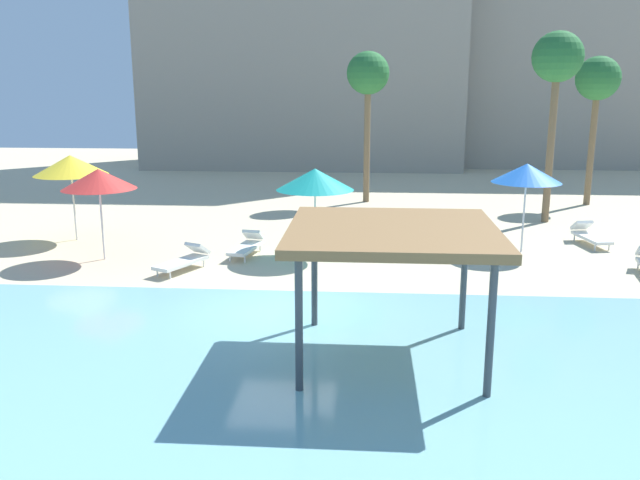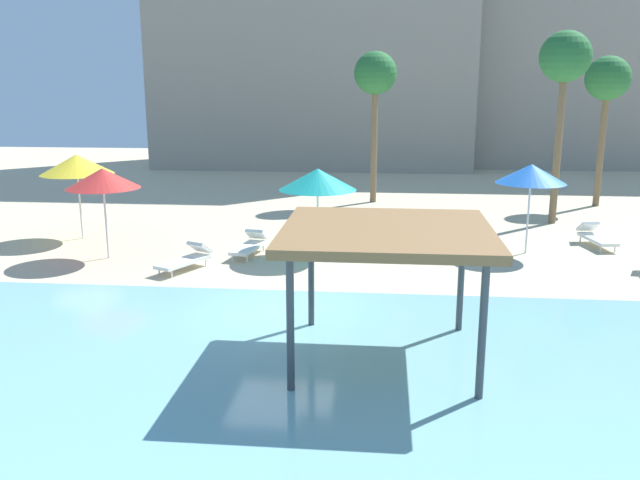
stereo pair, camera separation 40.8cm
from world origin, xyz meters
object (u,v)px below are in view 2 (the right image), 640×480
Objects in this scene: beach_umbrella_red_3 at (103,178)px; palm_tree_0 at (375,77)px; beach_umbrella_yellow_6 at (77,164)px; lounge_chair_2 at (187,258)px; beach_umbrella_blue_4 at (531,174)px; beach_umbrella_teal_5 at (318,179)px; lounge_chair_3 at (595,236)px; palm_tree_3 at (607,82)px; palm_tree_1 at (565,62)px; lounge_chair_0 at (250,245)px; shade_pavilion at (387,236)px.

beach_umbrella_red_3 is 0.42× the size of palm_tree_0.
beach_umbrella_yellow_6 is 6.43m from lounge_chair_2.
beach_umbrella_blue_4 is at bearing -2.29° from beach_umbrella_yellow_6.
lounge_chair_3 is at bearing 13.53° from beach_umbrella_teal_5.
palm_tree_3 is (9.97, -0.03, -0.22)m from palm_tree_0.
beach_umbrella_teal_5 is at bearing -138.99° from palm_tree_3.
beach_umbrella_red_3 reaches higher than beach_umbrella_teal_5.
palm_tree_3 is (15.18, 12.00, 5.07)m from lounge_chair_2.
lounge_chair_2 is at bearing -147.22° from palm_tree_1.
lounge_chair_0 is (-8.80, -1.08, -2.24)m from beach_umbrella_blue_4.
lounge_chair_2 is 20.00m from palm_tree_3.
beach_umbrella_yellow_6 is 17.83m from lounge_chair_3.
palm_tree_1 is (10.80, 6.06, 5.77)m from lounge_chair_0.
palm_tree_3 reaches higher than lounge_chair_0.
palm_tree_1 reaches higher than palm_tree_3.
beach_umbrella_blue_4 is 1.46× the size of lounge_chair_0.
lounge_chair_3 is at bearing 26.16° from beach_umbrella_blue_4.
palm_tree_1 reaches higher than beach_umbrella_yellow_6.
lounge_chair_3 is (17.67, 0.63, -2.29)m from beach_umbrella_yellow_6.
palm_tree_0 is at bearing 81.20° from beach_umbrella_teal_5.
lounge_chair_3 is 0.29× the size of palm_tree_0.
palm_tree_0 is at bearing 91.82° from shade_pavilion.
beach_umbrella_blue_4 reaches higher than beach_umbrella_teal_5.
beach_umbrella_red_3 is at bearing -148.66° from palm_tree_3.
palm_tree_0 reaches higher than lounge_chair_3.
lounge_chair_3 is 0.27× the size of palm_tree_1.
palm_tree_3 is (4.88, 9.05, 2.83)m from beach_umbrella_blue_4.
beach_umbrella_yellow_6 is 0.41× the size of palm_tree_1.
lounge_chair_2 is at bearing -141.68° from palm_tree_3.
lounge_chair_2 is at bearing -29.01° from lounge_chair_0.
palm_tree_0 is at bearing -177.54° from lounge_chair_2.
beach_umbrella_teal_5 reaches higher than lounge_chair_3.
lounge_chair_0 is (6.35, -1.68, -2.29)m from beach_umbrella_yellow_6.
beach_umbrella_blue_4 is 0.44× the size of palm_tree_3.
palm_tree_0 is at bearing -145.63° from lounge_chair_3.
palm_tree_1 is at bearing 14.30° from beach_umbrella_yellow_6.
palm_tree_1 reaches higher than palm_tree_0.
beach_umbrella_red_3 reaches higher than lounge_chair_0.
beach_umbrella_red_3 is 16.12m from lounge_chair_3.
lounge_chair_2 is 0.29× the size of palm_tree_0.
beach_umbrella_yellow_6 is at bearing 177.71° from beach_umbrella_blue_4.
beach_umbrella_blue_4 reaches higher than beach_umbrella_red_3.
lounge_chair_3 is (7.04, 10.12, -2.16)m from shade_pavilion.
lounge_chair_0 is 11.56m from lounge_chair_3.
beach_umbrella_yellow_6 is 6.96m from lounge_chair_0.
lounge_chair_2 is 13.49m from lounge_chair_3.
palm_tree_1 reaches higher than lounge_chair_3.
shade_pavilion is at bearing -88.18° from palm_tree_0.
beach_umbrella_teal_5 is 10.65m from palm_tree_0.
shade_pavilion is at bearing 70.19° from lounge_chair_2.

